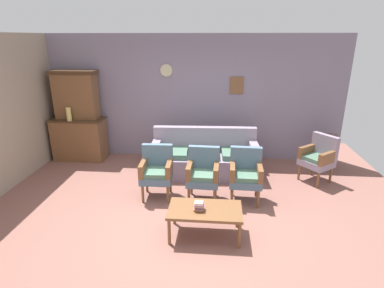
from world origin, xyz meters
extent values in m
plane|color=#84564C|center=(0.00, 0.00, 0.00)|extent=(7.68, 7.68, 0.00)
cube|color=gray|center=(0.00, 2.63, 1.35)|extent=(6.40, 0.06, 2.70)
cube|color=brown|center=(0.90, 2.58, 1.65)|extent=(0.28, 0.02, 0.36)
cylinder|color=beige|center=(-0.60, 2.58, 1.95)|extent=(0.26, 0.03, 0.26)
cube|color=brown|center=(-2.55, 2.25, 0.45)|extent=(1.10, 0.52, 0.90)
cube|color=#462D1B|center=(-2.55, 2.25, 0.92)|extent=(1.16, 0.55, 0.03)
cube|color=brown|center=(-2.55, 2.33, 1.41)|extent=(0.90, 0.36, 0.95)
cube|color=#462D1B|center=(-2.55, 2.33, 1.92)|extent=(0.99, 0.38, 0.08)
cylinder|color=#D5C167|center=(-2.63, 2.06, 1.08)|extent=(0.10, 0.10, 0.29)
cube|color=gray|center=(0.28, 1.63, 0.21)|extent=(2.12, 0.89, 0.42)
cube|color=gray|center=(0.27, 1.95, 0.66)|extent=(2.09, 0.25, 0.48)
cube|color=gray|center=(1.24, 1.67, 0.54)|extent=(0.20, 0.81, 0.24)
cube|color=gray|center=(-0.68, 1.58, 0.54)|extent=(0.20, 0.81, 0.24)
cube|color=#4C705B|center=(0.90, 1.62, 0.47)|extent=(0.58, 0.58, 0.10)
cube|color=#4C705B|center=(0.28, 1.59, 0.47)|extent=(0.58, 0.58, 0.10)
cube|color=#4C705B|center=(-0.33, 1.56, 0.47)|extent=(0.58, 0.58, 0.10)
cube|color=slate|center=(-0.48, 0.62, 0.38)|extent=(0.54, 0.50, 0.12)
cube|color=#4C705B|center=(-0.48, 0.60, 0.47)|extent=(0.46, 0.43, 0.10)
cube|color=slate|center=(-0.49, 0.82, 0.67)|extent=(0.52, 0.12, 0.46)
cube|color=brown|center=(-0.26, 0.63, 0.55)|extent=(0.10, 0.48, 0.22)
cube|color=brown|center=(-0.70, 0.61, 0.55)|extent=(0.10, 0.48, 0.22)
cylinder|color=brown|center=(-0.27, 0.44, 0.16)|extent=(0.04, 0.04, 0.32)
cylinder|color=brown|center=(-0.68, 0.42, 0.16)|extent=(0.04, 0.04, 0.32)
cylinder|color=brown|center=(-0.28, 0.82, 0.16)|extent=(0.04, 0.04, 0.32)
cylinder|color=brown|center=(-0.70, 0.80, 0.16)|extent=(0.04, 0.04, 0.32)
cube|color=slate|center=(0.30, 0.59, 0.38)|extent=(0.53, 0.49, 0.12)
cube|color=#4C705B|center=(0.30, 0.57, 0.47)|extent=(0.45, 0.42, 0.10)
cube|color=slate|center=(0.31, 0.79, 0.67)|extent=(0.52, 0.12, 0.46)
cube|color=brown|center=(0.52, 0.58, 0.55)|extent=(0.09, 0.48, 0.22)
cube|color=brown|center=(0.08, 0.59, 0.55)|extent=(0.09, 0.48, 0.22)
cylinder|color=brown|center=(0.51, 0.39, 0.16)|extent=(0.04, 0.04, 0.32)
cylinder|color=brown|center=(0.09, 0.40, 0.16)|extent=(0.04, 0.04, 0.32)
cylinder|color=brown|center=(0.52, 0.77, 0.16)|extent=(0.04, 0.04, 0.32)
cylinder|color=brown|center=(0.10, 0.78, 0.16)|extent=(0.04, 0.04, 0.32)
cube|color=slate|center=(1.01, 0.62, 0.38)|extent=(0.54, 0.50, 0.12)
cube|color=#4C705B|center=(1.00, 0.60, 0.47)|extent=(0.45, 0.42, 0.10)
cube|color=slate|center=(1.01, 0.82, 0.67)|extent=(0.52, 0.12, 0.46)
cube|color=brown|center=(1.23, 0.61, 0.55)|extent=(0.10, 0.48, 0.22)
cube|color=brown|center=(0.79, 0.62, 0.55)|extent=(0.10, 0.48, 0.22)
cylinder|color=brown|center=(1.21, 0.42, 0.16)|extent=(0.04, 0.04, 0.32)
cylinder|color=brown|center=(0.79, 0.43, 0.16)|extent=(0.04, 0.04, 0.32)
cylinder|color=brown|center=(1.22, 0.80, 0.16)|extent=(0.04, 0.04, 0.32)
cylinder|color=brown|center=(0.80, 0.81, 0.16)|extent=(0.04, 0.04, 0.32)
cube|color=gray|center=(2.40, 1.50, 0.38)|extent=(0.70, 0.71, 0.12)
cube|color=#4C705B|center=(2.38, 1.49, 0.47)|extent=(0.59, 0.60, 0.10)
cube|color=gray|center=(2.55, 1.62, 0.67)|extent=(0.40, 0.47, 0.46)
cube|color=brown|center=(2.53, 1.33, 0.55)|extent=(0.43, 0.36, 0.22)
cube|color=brown|center=(2.26, 1.67, 0.55)|extent=(0.43, 0.36, 0.22)
cylinder|color=brown|center=(2.38, 1.22, 0.16)|extent=(0.04, 0.04, 0.32)
cylinder|color=brown|center=(2.12, 1.55, 0.16)|extent=(0.04, 0.04, 0.32)
cylinder|color=brown|center=(2.68, 1.45, 0.16)|extent=(0.04, 0.04, 0.32)
cylinder|color=brown|center=(2.42, 1.78, 0.16)|extent=(0.04, 0.04, 0.32)
cube|color=brown|center=(0.39, -0.39, 0.40)|extent=(1.00, 0.56, 0.04)
cylinder|color=brown|center=(-0.07, -0.15, 0.19)|extent=(0.04, 0.04, 0.38)
cylinder|color=brown|center=(0.85, -0.15, 0.19)|extent=(0.04, 0.04, 0.38)
cylinder|color=brown|center=(-0.07, -0.63, 0.19)|extent=(0.04, 0.04, 0.38)
cylinder|color=brown|center=(0.85, -0.63, 0.19)|extent=(0.04, 0.04, 0.38)
cube|color=#E78D5C|center=(0.30, -0.42, 0.43)|extent=(0.13, 0.11, 0.03)
cube|color=#7F5762|center=(0.31, -0.44, 0.46)|extent=(0.12, 0.11, 0.02)
cube|color=#AB6785|center=(0.31, -0.43, 0.48)|extent=(0.14, 0.09, 0.02)
cube|color=tan|center=(0.31, -0.44, 0.49)|extent=(0.11, 0.10, 0.02)
cube|color=#9E7291|center=(0.30, -0.44, 0.51)|extent=(0.12, 0.11, 0.02)
cube|color=#E19F7B|center=(0.30, -0.43, 0.53)|extent=(0.11, 0.10, 0.02)
cylinder|color=brown|center=(2.85, 2.15, 0.38)|extent=(0.24, 0.24, 0.75)
camera|label=1|loc=(0.53, -4.03, 2.63)|focal=28.74mm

